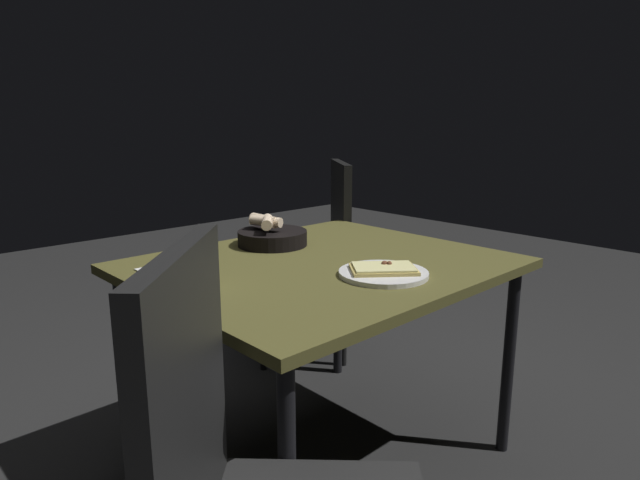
# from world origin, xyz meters

# --- Properties ---
(ground) EXTENTS (8.00, 8.00, 0.00)m
(ground) POSITION_xyz_m (0.00, 0.00, 0.00)
(ground) COLOR black
(dining_table) EXTENTS (1.11, 0.94, 0.70)m
(dining_table) POSITION_xyz_m (0.00, 0.00, 0.64)
(dining_table) COLOR #504C23
(dining_table) RESTS_ON ground
(pizza_plate) EXTENTS (0.26, 0.26, 0.04)m
(pizza_plate) POSITION_xyz_m (0.02, -0.24, 0.71)
(pizza_plate) COLOR white
(pizza_plate) RESTS_ON dining_table
(bread_basket) EXTENTS (0.25, 0.25, 0.11)m
(bread_basket) POSITION_xyz_m (0.02, 0.29, 0.74)
(bread_basket) COLOR black
(bread_basket) RESTS_ON dining_table
(beer_glass) EXTENTS (0.07, 0.07, 0.12)m
(beer_glass) POSITION_xyz_m (-0.42, 0.01, 0.75)
(beer_glass) COLOR silver
(beer_glass) RESTS_ON dining_table
(pepper_shaker) EXTENTS (0.05, 0.05, 0.08)m
(pepper_shaker) POSITION_xyz_m (-0.47, 0.12, 0.74)
(pepper_shaker) COLOR #BFB299
(pepper_shaker) RESTS_ON dining_table
(napkin) EXTENTS (0.16, 0.12, 0.00)m
(napkin) POSITION_xyz_m (-0.40, 0.25, 0.70)
(napkin) COLOR white
(napkin) RESTS_ON dining_table
(chair_far) EXTENTS (0.62, 0.62, 0.95)m
(chair_far) POSITION_xyz_m (0.59, 0.66, 0.54)
(chair_far) COLOR black
(chair_far) RESTS_ON ground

